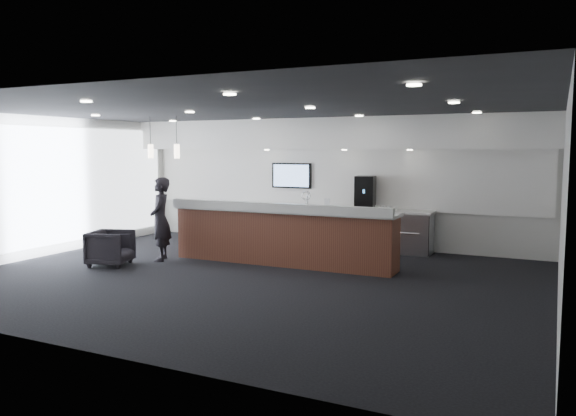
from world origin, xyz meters
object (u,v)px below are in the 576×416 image
at_px(armchair, 111,248).
at_px(lounge_guest, 160,219).
at_px(service_counter, 282,236).
at_px(coffee_machine, 365,192).

distance_m(armchair, lounge_guest, 1.14).
height_order(service_counter, armchair, service_counter).
xyz_separation_m(coffee_machine, armchair, (-3.97, -3.88, -0.97)).
xyz_separation_m(service_counter, armchair, (-3.00, -1.61, -0.23)).
bearing_deg(service_counter, coffee_machine, 65.97).
relative_size(armchair, lounge_guest, 0.45).
height_order(coffee_machine, armchair, coffee_machine).
distance_m(service_counter, coffee_machine, 2.59).
xyz_separation_m(coffee_machine, lounge_guest, (-3.40, -3.04, -0.46)).
bearing_deg(coffee_machine, lounge_guest, -146.15).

